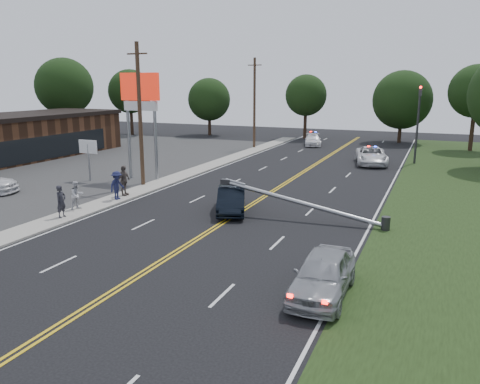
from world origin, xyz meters
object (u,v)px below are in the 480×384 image
at_px(emergency_a, 371,156).
at_px(bystander_d, 124,181).
at_px(small_sign, 88,150).
at_px(bystander_c, 117,185).
at_px(emergency_b, 313,140).
at_px(fallen_streetlight, 310,205).
at_px(pylon_sign, 140,100).
at_px(bystander_b, 77,195).
at_px(utility_pole_far, 254,103).
at_px(utility_pole_mid, 140,115).
at_px(waiting_sedan, 323,274).
at_px(bystander_a, 61,201).
at_px(traffic_signal, 418,118).
at_px(crashed_sedan, 231,200).

bearing_deg(emergency_a, bystander_d, -136.18).
height_order(small_sign, bystander_c, small_sign).
distance_m(emergency_b, bystander_d, 30.62).
relative_size(small_sign, bystander_d, 1.57).
bearing_deg(fallen_streetlight, bystander_d, 177.06).
xyz_separation_m(pylon_sign, bystander_d, (2.15, -5.36, -4.89)).
distance_m(emergency_b, bystander_b, 34.49).
height_order(fallen_streetlight, bystander_c, bystander_c).
xyz_separation_m(pylon_sign, utility_pole_far, (1.30, 20.00, -0.91)).
bearing_deg(emergency_a, utility_pole_mid, -143.18).
relative_size(fallen_streetlight, waiting_sedan, 2.07).
bearing_deg(fallen_streetlight, pylon_sign, 157.78).
bearing_deg(bystander_d, pylon_sign, 22.57).
bearing_deg(utility_pole_mid, fallen_streetlight, -16.64).
xyz_separation_m(emergency_a, bystander_a, (-12.99, -24.90, 0.21)).
bearing_deg(bystander_b, traffic_signal, -20.94).
bearing_deg(bystander_a, bystander_c, -6.12).
relative_size(small_sign, bystander_c, 1.73).
distance_m(crashed_sedan, bystander_a, 9.31).
bearing_deg(utility_pole_far, utility_pole_mid, -90.00).
height_order(traffic_signal, bystander_a, traffic_signal).
bearing_deg(utility_pole_far, traffic_signal, -12.89).
height_order(bystander_b, bystander_c, bystander_c).
relative_size(crashed_sedan, emergency_b, 0.97).
bearing_deg(emergency_b, bystander_d, -114.71).
height_order(utility_pole_mid, bystander_b, utility_pole_mid).
distance_m(utility_pole_mid, emergency_a, 21.60).
relative_size(bystander_a, bystander_d, 0.90).
bearing_deg(bystander_a, waiting_sedan, -106.48).
distance_m(crashed_sedan, bystander_b, 8.92).
relative_size(pylon_sign, traffic_signal, 1.13).
height_order(utility_pole_mid, bystander_d, utility_pole_mid).
xyz_separation_m(bystander_c, bystander_d, (-0.26, 1.04, 0.09)).
bearing_deg(fallen_streetlight, traffic_signal, 79.41).
bearing_deg(waiting_sedan, emergency_b, 103.97).
bearing_deg(fallen_streetlight, utility_pole_far, 117.24).
xyz_separation_m(utility_pole_mid, bystander_c, (1.12, -4.40, -4.07)).
height_order(crashed_sedan, emergency_b, crashed_sedan).
relative_size(fallen_streetlight, bystander_c, 5.21).
bearing_deg(utility_pole_mid, crashed_sedan, -24.26).
bearing_deg(bystander_d, traffic_signal, -37.27).
bearing_deg(crashed_sedan, waiting_sedan, -71.91).
bearing_deg(crashed_sedan, bystander_a, -170.22).
height_order(fallen_streetlight, bystander_b, fallen_streetlight).
bearing_deg(bystander_c, utility_pole_far, 5.94).
distance_m(utility_pole_mid, bystander_b, 8.33).
distance_m(small_sign, utility_pole_mid, 5.53).
bearing_deg(bystander_c, small_sign, 56.87).
distance_m(utility_pole_far, emergency_a, 15.69).
distance_m(pylon_sign, bystander_d, 7.57).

